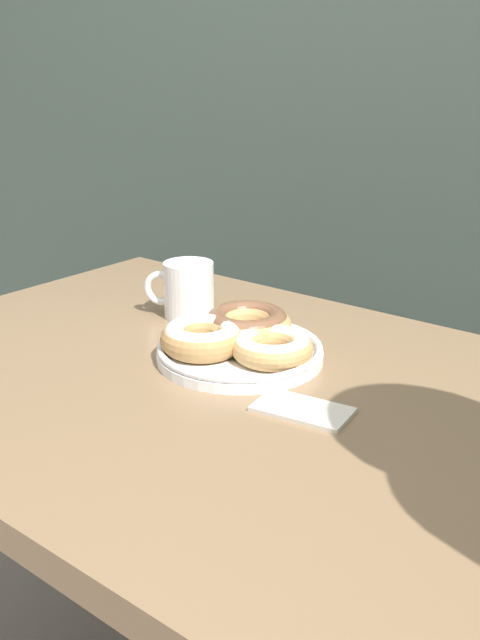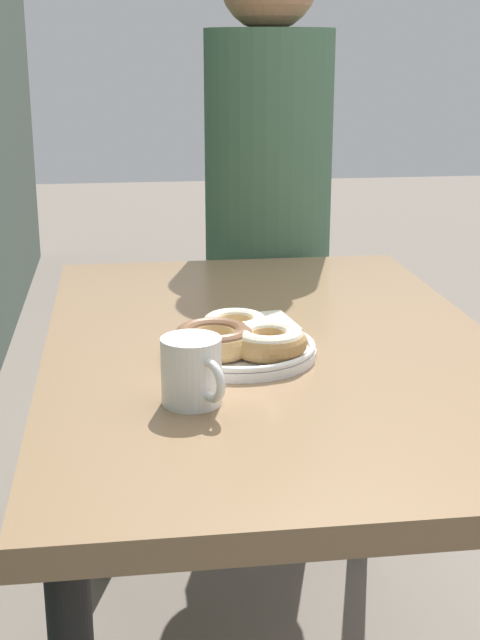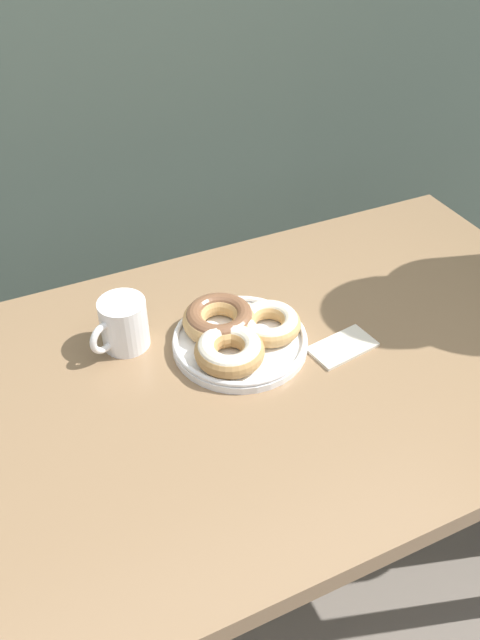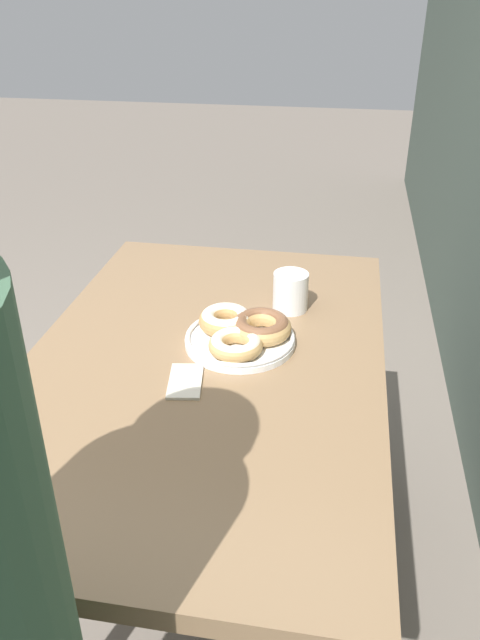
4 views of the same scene
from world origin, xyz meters
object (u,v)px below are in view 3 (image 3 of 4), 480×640
dining_table (288,391)px  coffee_mug (123,324)px  napkin (343,347)px  donut_plate (237,333)px

dining_table → coffee_mug: coffee_mug is taller
coffee_mug → napkin: 0.39m
donut_plate → napkin: bearing=-27.1°
donut_plate → coffee_mug: bearing=154.3°
dining_table → donut_plate: 0.15m
donut_plate → napkin: (0.17, -0.09, -0.03)m
dining_table → coffee_mug: bearing=148.2°
coffee_mug → dining_table: bearing=-31.8°
coffee_mug → donut_plate: bearing=-25.7°
dining_table → napkin: napkin is taller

